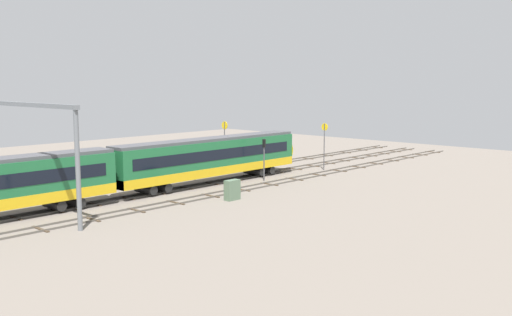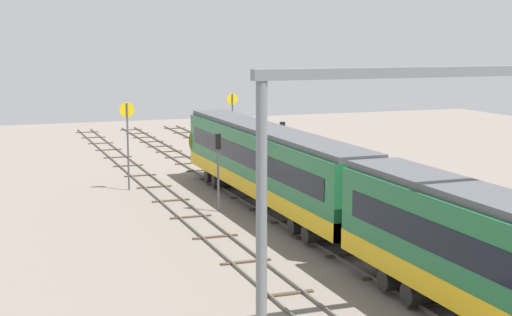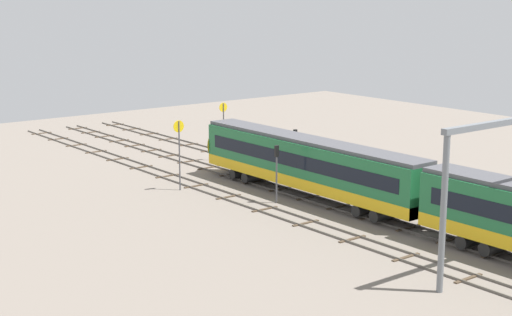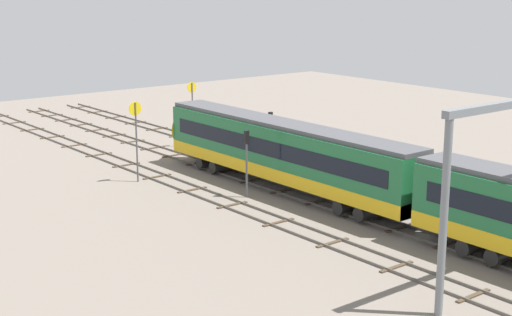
{
  "view_description": "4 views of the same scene",
  "coord_description": "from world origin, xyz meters",
  "px_view_note": "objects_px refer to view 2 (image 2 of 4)",
  "views": [
    {
      "loc": [
        -43.02,
        -44.73,
        10.85
      ],
      "look_at": [
        4.87,
        -0.48,
        2.18
      ],
      "focal_mm": 40.19,
      "sensor_mm": 36.0,
      "label": 1
    },
    {
      "loc": [
        -43.64,
        16.16,
        10.14
      ],
      "look_at": [
        1.43,
        -0.44,
        2.61
      ],
      "focal_mm": 53.35,
      "sensor_mm": 36.0,
      "label": 2
    },
    {
      "loc": [
        -47.63,
        41.07,
        16.17
      ],
      "look_at": [
        3.62,
        1.13,
        2.59
      ],
      "focal_mm": 54.72,
      "sensor_mm": 36.0,
      "label": 3
    },
    {
      "loc": [
        -41.22,
        33.77,
        14.53
      ],
      "look_at": [
        1.67,
        -0.27,
        1.73
      ],
      "focal_mm": 53.49,
      "sensor_mm": 36.0,
      "label": 4
    }
  ],
  "objects_px": {
    "overhead_gantry": "(467,139)",
    "signal_light_trackside_departure": "(282,146)",
    "train": "(361,205)",
    "signal_light_trackside_approach": "(218,161)",
    "relay_cabinet": "(420,199)",
    "speed_sign_near_foreground": "(128,133)",
    "speed_sign_mid_trackside": "(232,119)"
  },
  "relations": [
    {
      "from": "signal_light_trackside_approach",
      "to": "speed_sign_mid_trackside",
      "type": "bearing_deg",
      "value": -21.37
    },
    {
      "from": "overhead_gantry",
      "to": "signal_light_trackside_approach",
      "type": "bearing_deg",
      "value": 7.69
    },
    {
      "from": "train",
      "to": "relay_cabinet",
      "type": "bearing_deg",
      "value": -46.8
    },
    {
      "from": "overhead_gantry",
      "to": "speed_sign_mid_trackside",
      "type": "xyz_separation_m",
      "value": [
        36.05,
        -3.45,
        -2.97
      ]
    },
    {
      "from": "train",
      "to": "relay_cabinet",
      "type": "height_order",
      "value": "train"
    },
    {
      "from": "speed_sign_mid_trackside",
      "to": "signal_light_trackside_approach",
      "type": "distance_m",
      "value": 16.98
    },
    {
      "from": "overhead_gantry",
      "to": "signal_light_trackside_departure",
      "type": "bearing_deg",
      "value": -7.54
    },
    {
      "from": "signal_light_trackside_approach",
      "to": "relay_cabinet",
      "type": "distance_m",
      "value": 12.0
    },
    {
      "from": "overhead_gantry",
      "to": "signal_light_trackside_approach",
      "type": "relative_size",
      "value": 3.4
    },
    {
      "from": "relay_cabinet",
      "to": "speed_sign_mid_trackside",
      "type": "bearing_deg",
      "value": 12.5
    },
    {
      "from": "train",
      "to": "signal_light_trackside_departure",
      "type": "height_order",
      "value": "train"
    },
    {
      "from": "overhead_gantry",
      "to": "speed_sign_mid_trackside",
      "type": "height_order",
      "value": "overhead_gantry"
    },
    {
      "from": "signal_light_trackside_approach",
      "to": "train",
      "type": "bearing_deg",
      "value": -166.19
    },
    {
      "from": "signal_light_trackside_departure",
      "to": "relay_cabinet",
      "type": "bearing_deg",
      "value": -154.01
    },
    {
      "from": "speed_sign_mid_trackside",
      "to": "relay_cabinet",
      "type": "relative_size",
      "value": 3.1
    },
    {
      "from": "speed_sign_near_foreground",
      "to": "signal_light_trackside_departure",
      "type": "bearing_deg",
      "value": -109.56
    },
    {
      "from": "train",
      "to": "signal_light_trackside_departure",
      "type": "distance_m",
      "value": 17.24
    },
    {
      "from": "relay_cabinet",
      "to": "train",
      "type": "bearing_deg",
      "value": 133.2
    },
    {
      "from": "signal_light_trackside_departure",
      "to": "relay_cabinet",
      "type": "xyz_separation_m",
      "value": [
        -9.67,
        -4.71,
        -2.1
      ]
    },
    {
      "from": "train",
      "to": "overhead_gantry",
      "type": "xyz_separation_m",
      "value": [
        -8.08,
        0.26,
        4.04
      ]
    },
    {
      "from": "train",
      "to": "relay_cabinet",
      "type": "distance_m",
      "value": 10.8
    },
    {
      "from": "speed_sign_near_foreground",
      "to": "relay_cabinet",
      "type": "xyz_separation_m",
      "value": [
        -13.15,
        -14.53,
        -2.97
      ]
    },
    {
      "from": "signal_light_trackside_approach",
      "to": "relay_cabinet",
      "type": "xyz_separation_m",
      "value": [
        -4.87,
        -10.76,
        -2.1
      ]
    },
    {
      "from": "overhead_gantry",
      "to": "relay_cabinet",
      "type": "xyz_separation_m",
      "value": [
        15.38,
        -8.03,
        -5.76
      ]
    },
    {
      "from": "signal_light_trackside_departure",
      "to": "speed_sign_mid_trackside",
      "type": "bearing_deg",
      "value": -0.68
    },
    {
      "from": "overhead_gantry",
      "to": "signal_light_trackside_approach",
      "type": "height_order",
      "value": "overhead_gantry"
    },
    {
      "from": "signal_light_trackside_departure",
      "to": "train",
      "type": "bearing_deg",
      "value": 169.77
    },
    {
      "from": "speed_sign_near_foreground",
      "to": "signal_light_trackside_departure",
      "type": "xyz_separation_m",
      "value": [
        -3.49,
        -9.81,
        -0.87
      ]
    },
    {
      "from": "speed_sign_near_foreground",
      "to": "overhead_gantry",
      "type": "bearing_deg",
      "value": -167.17
    },
    {
      "from": "overhead_gantry",
      "to": "speed_sign_mid_trackside",
      "type": "bearing_deg",
      "value": -5.46
    },
    {
      "from": "speed_sign_near_foreground",
      "to": "relay_cabinet",
      "type": "relative_size",
      "value": 3.18
    },
    {
      "from": "overhead_gantry",
      "to": "train",
      "type": "bearing_deg",
      "value": -1.81
    }
  ]
}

